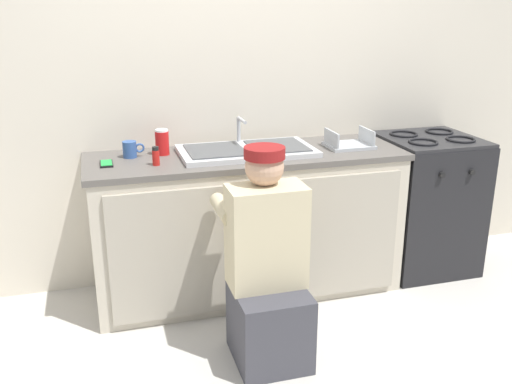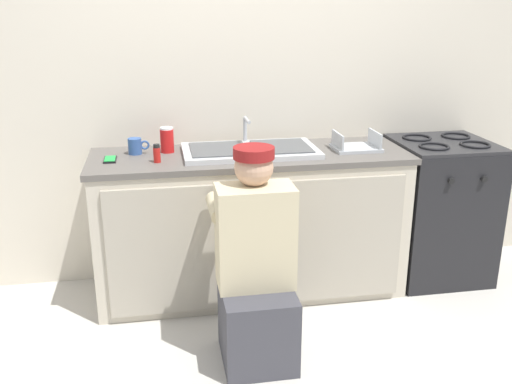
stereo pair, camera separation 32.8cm
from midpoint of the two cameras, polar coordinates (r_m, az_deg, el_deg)
ground_plane at (r=3.49m, az=3.04°, el=-11.82°), size 12.00×12.00×0.00m
back_wall at (r=3.68m, az=1.07°, el=10.57°), size 6.00×0.10×2.50m
counter_cabinet at (r=3.55m, az=2.11°, el=-3.47°), size 1.86×0.62×0.86m
countertop at (r=3.42m, az=2.16°, el=3.58°), size 1.90×0.62×0.04m
sink_double_basin at (r=3.41m, az=2.16°, el=4.19°), size 0.80×0.44×0.19m
stove_range at (r=3.99m, az=20.00°, el=-1.65°), size 0.60×0.62×0.93m
plumber_person at (r=2.88m, az=3.30°, el=-8.38°), size 0.42×0.61×1.10m
cell_phone at (r=3.32m, az=-11.68°, el=3.17°), size 0.07×0.14×0.01m
dish_rack_tray at (r=3.57m, az=12.59°, el=4.51°), size 0.28×0.22×0.11m
spice_bottle_red at (r=3.22m, az=-7.04°, el=3.79°), size 0.04×0.04×0.10m
coffee_mug at (r=3.43m, az=-9.30°, el=4.51°), size 0.13×0.08×0.09m
soda_cup_red at (r=3.44m, az=-6.20°, el=5.17°), size 0.08×0.08×0.15m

